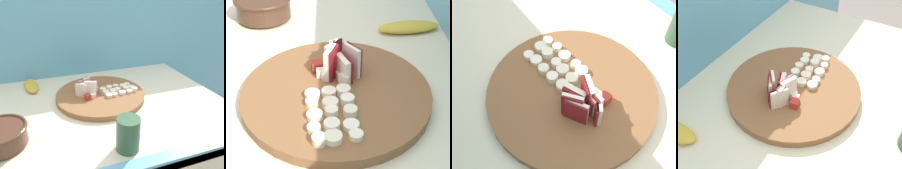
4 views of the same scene
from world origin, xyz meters
TOP-DOWN VIEW (x-y plane):
  - cutting_board at (0.08, 0.07)m, footprint 0.36×0.36m
  - apple_wedge_fan at (0.03, 0.08)m, footprint 0.09×0.08m
  - apple_dice_pile at (0.04, 0.06)m, footprint 0.07×0.08m
  - banana_slice_rows at (0.16, 0.06)m, footprint 0.15×0.10m

SIDE VIEW (x-z plane):
  - cutting_board at x=0.08m, z-range 0.93..0.95m
  - banana_slice_rows at x=0.16m, z-range 0.95..0.96m
  - apple_dice_pile at x=0.04m, z-range 0.95..0.97m
  - apple_wedge_fan at x=0.03m, z-range 0.94..1.01m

